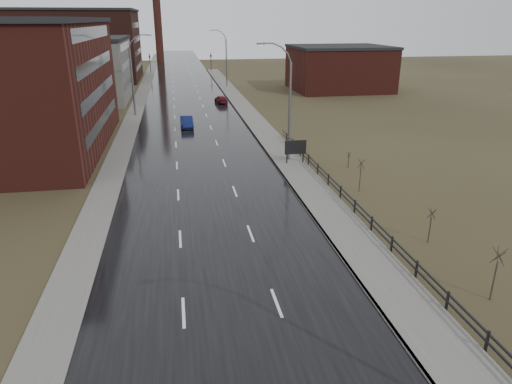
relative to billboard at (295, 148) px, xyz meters
name	(u,v)px	position (x,y,z in m)	size (l,w,h in m)	color
road	(191,116)	(-9.10, 25.44, -1.62)	(14.00, 300.00, 0.06)	black
sidewalk_right	(289,162)	(-0.50, 0.44, -1.56)	(3.20, 180.00, 0.18)	#595651
curb_right	(274,163)	(-2.02, 0.44, -1.56)	(0.16, 180.00, 0.18)	slate
sidewalk_left	(133,118)	(-17.30, 25.44, -1.59)	(2.40, 260.00, 0.12)	#595651
warehouse_mid	(79,69)	(-27.09, 43.44, 3.61)	(16.32, 20.40, 10.50)	slate
warehouse_far	(79,45)	(-32.09, 73.44, 6.11)	(26.52, 24.48, 15.50)	#331611
building_right	(339,68)	(21.20, 47.44, 2.61)	(18.36, 16.32, 8.50)	#471914
smokestack	(157,12)	(-15.10, 115.44, 13.85)	(2.70, 2.70, 30.70)	#331611
streetlight_right_mid	(287,102)	(-0.60, 1.44, 4.19)	(3.36, 0.28, 11.35)	slate
streetlight_left	(134,75)	(-16.80, 27.44, 4.19)	(3.36, 0.28, 11.35)	slate
streetlight_right_far	(225,58)	(-0.60, 55.44, 4.19)	(3.36, 0.28, 11.35)	slate
guardrail	(376,226)	(1.20, -16.25, -0.94)	(0.10, 53.05, 1.10)	black
shrub_c	(495,273)	(3.94, -24.07, -0.10)	(0.68, 0.72, 2.92)	#382D23
shrub_d	(430,224)	(4.16, -17.65, -0.41)	(0.55, 0.58, 2.33)	#382D23
shrub_e	(360,174)	(3.35, -8.16, -0.17)	(0.66, 0.69, 2.79)	#382D23
shrub_f	(349,160)	(4.72, -1.97, -0.83)	(0.38, 0.40, 1.55)	#382D23
billboard	(295,148)	(0.00, 0.00, 0.00)	(2.13, 0.17, 2.42)	black
traffic_light_left	(149,55)	(-17.10, 85.44, 2.95)	(0.58, 2.73, 5.30)	black
traffic_light_right	(211,54)	(-1.10, 85.44, 2.95)	(0.58, 2.73, 5.30)	black
car_near	(187,122)	(-9.89, 17.95, -0.91)	(1.56, 4.48, 1.48)	#0E1748
car_far	(221,100)	(-3.60, 35.47, -0.97)	(1.60, 3.97, 1.35)	#4D0C17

